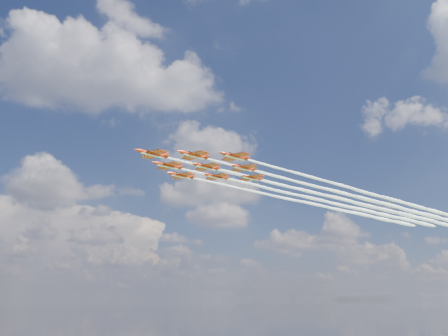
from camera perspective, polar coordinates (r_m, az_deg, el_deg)
The scene contains 9 objects.
jet_lead at distance 177.40m, azimuth 12.05°, elevation -3.28°, with size 138.21×82.18×2.80m.
jet_row2_port at distance 181.36m, azimuth 15.66°, elevation -3.31°, with size 138.21×82.18×2.80m.
jet_row2_starb at distance 189.05m, azimuth 12.25°, elevation -4.09°, with size 138.21×82.18×2.80m.
jet_row3_port at distance 186.01m, azimuth 19.10°, elevation -3.33°, with size 138.21×82.18×2.80m.
jet_row3_centre at distance 193.03m, azimuth 15.65°, elevation -4.11°, with size 138.21×82.18×2.80m.
jet_row3_starb at distance 200.74m, azimuth 12.44°, elevation -4.81°, with size 138.21×82.18×2.80m.
jet_row4_port at distance 197.66m, azimuth 18.89°, elevation -4.11°, with size 138.21×82.18×2.80m.
jet_row4_starb at distance 204.74m, azimuth 15.63°, elevation -4.81°, with size 138.21×82.18×2.80m.
jet_tail at distance 209.35m, azimuth 18.70°, elevation -4.80°, with size 138.21×82.18×2.80m.
Camera 1 is at (-24.90, -128.55, 35.50)m, focal length 35.00 mm.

